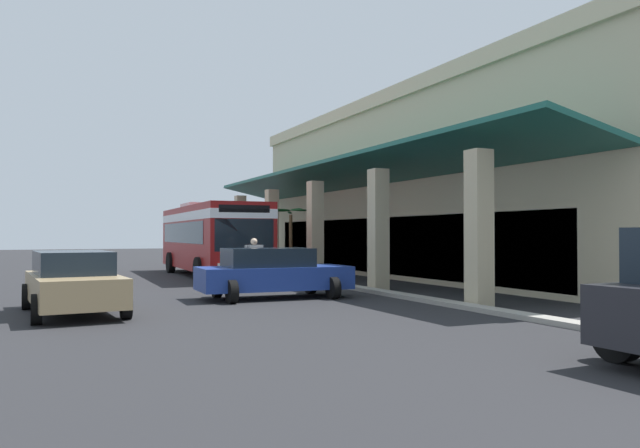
{
  "coord_description": "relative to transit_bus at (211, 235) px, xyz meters",
  "views": [
    {
      "loc": [
        23.72,
        -7.07,
        1.87
      ],
      "look_at": [
        1.35,
        3.22,
        2.29
      ],
      "focal_mm": 34.35,
      "sensor_mm": 36.0,
      "label": 1
    }
  ],
  "objects": [
    {
      "name": "ground",
      "position": [
        3.42,
        8.03,
        -1.85
      ],
      "size": [
        120.0,
        120.0,
        0.0
      ],
      "primitive_type": "plane",
      "color": "#262628"
    },
    {
      "name": "plaza_building",
      "position": [
        4.04,
        12.39,
        2.16
      ],
      "size": [
        26.27,
        15.68,
        8.02
      ],
      "color": "#C6B793",
      "rests_on": "ground"
    },
    {
      "name": "curb_strip",
      "position": [
        4.04,
        2.76,
        -1.79
      ],
      "size": [
        31.16,
        0.5,
        0.12
      ],
      "primitive_type": "cube",
      "color": "#9E998E",
      "rests_on": "ground"
    },
    {
      "name": "potted_palm",
      "position": [
        0.1,
        3.86,
        -1.14
      ],
      "size": [
        1.87,
        2.09,
        3.14
      ],
      "color": "brown",
      "rests_on": "ground"
    },
    {
      "name": "parked_sedan_tan",
      "position": [
        11.57,
        -6.3,
        -1.1
      ],
      "size": [
        4.53,
        2.25,
        1.47
      ],
      "color": "#9E845B",
      "rests_on": "ground"
    },
    {
      "name": "transit_bus",
      "position": [
        0.0,
        0.0,
        0.0
      ],
      "size": [
        11.28,
        3.05,
        3.34
      ],
      "color": "maroon",
      "rests_on": "ground"
    },
    {
      "name": "pedestrian",
      "position": [
        7.14,
        -0.34,
        -0.86
      ],
      "size": [
        0.36,
        0.7,
        1.74
      ],
      "color": "#726651",
      "rests_on": "ground"
    },
    {
      "name": "parked_sedan_blue",
      "position": [
        10.27,
        -0.81,
        -1.1
      ],
      "size": [
        2.56,
        4.47,
        1.47
      ],
      "color": "navy",
      "rests_on": "ground"
    }
  ]
}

